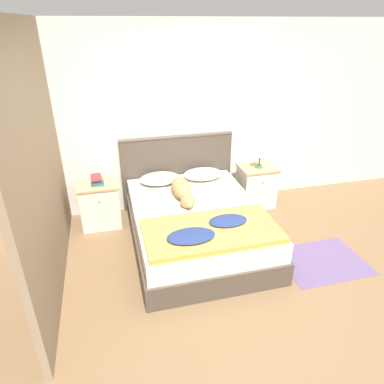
% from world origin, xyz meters
% --- Properties ---
extents(ground_plane, '(16.00, 16.00, 0.00)m').
position_xyz_m(ground_plane, '(0.00, 0.00, 0.00)').
color(ground_plane, brown).
extents(wall_back, '(9.00, 0.06, 2.55)m').
position_xyz_m(wall_back, '(0.00, 2.13, 1.27)').
color(wall_back, silver).
rests_on(wall_back, ground_plane).
extents(wall_side_left, '(0.06, 3.10, 2.55)m').
position_xyz_m(wall_side_left, '(-1.71, 1.05, 1.27)').
color(wall_side_left, gray).
rests_on(wall_side_left, ground_plane).
extents(bed, '(1.53, 2.04, 0.51)m').
position_xyz_m(bed, '(-0.12, 1.01, 0.25)').
color(bed, '#4C4238').
rests_on(bed, ground_plane).
extents(headboard, '(1.61, 0.06, 1.08)m').
position_xyz_m(headboard, '(-0.12, 2.06, 0.56)').
color(headboard, '#4C4238').
rests_on(headboard, ground_plane).
extents(nightstand_left, '(0.52, 0.44, 0.62)m').
position_xyz_m(nightstand_left, '(-1.25, 1.76, 0.31)').
color(nightstand_left, silver).
rests_on(nightstand_left, ground_plane).
extents(nightstand_right, '(0.52, 0.44, 0.62)m').
position_xyz_m(nightstand_right, '(1.01, 1.76, 0.31)').
color(nightstand_right, silver).
rests_on(nightstand_right, ground_plane).
extents(pillow_left, '(0.55, 0.38, 0.13)m').
position_xyz_m(pillow_left, '(-0.43, 1.79, 0.58)').
color(pillow_left, beige).
rests_on(pillow_left, bed).
extents(pillow_right, '(0.55, 0.38, 0.13)m').
position_xyz_m(pillow_right, '(0.19, 1.79, 0.58)').
color(pillow_right, beige).
rests_on(pillow_right, bed).
extents(quilt, '(1.40, 0.75, 0.11)m').
position_xyz_m(quilt, '(-0.13, 0.41, 0.55)').
color(quilt, gold).
rests_on(quilt, bed).
extents(dog, '(0.23, 0.82, 0.21)m').
position_xyz_m(dog, '(-0.22, 1.30, 0.61)').
color(dog, tan).
rests_on(dog, bed).
extents(book_stack, '(0.17, 0.24, 0.10)m').
position_xyz_m(book_stack, '(-1.25, 1.75, 0.67)').
color(book_stack, '#337547').
rests_on(book_stack, nightstand_left).
extents(table_lamp, '(0.19, 0.19, 0.32)m').
position_xyz_m(table_lamp, '(1.01, 1.73, 0.85)').
color(table_lamp, '#336B4C').
rests_on(table_lamp, nightstand_right).
extents(rug, '(0.96, 0.74, 0.00)m').
position_xyz_m(rug, '(1.20, 0.28, 0.00)').
color(rug, '#604C75').
rests_on(rug, ground_plane).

